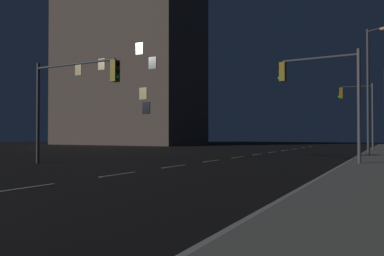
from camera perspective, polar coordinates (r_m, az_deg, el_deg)
The scene contains 9 objects.
ground_plane at distance 21.74m, azimuth 3.36°, elevation -4.75°, with size 112.00×112.00×0.00m, color black.
sidewalk_right at distance 19.87m, azimuth 25.15°, elevation -4.82°, with size 2.41×77.00×0.14m, color #9E937F.
lane_markings_center at distance 24.97m, azimuth 6.65°, elevation -4.24°, with size 0.14×50.00×0.01m.
lane_edge_line at distance 24.95m, azimuth 22.27°, elevation -4.18°, with size 0.14×53.00×0.01m.
traffic_light_far_right at distance 37.00m, azimuth 23.01°, elevation 3.24°, with size 2.85×0.57×5.72m.
traffic_light_mid_right at distance 19.43m, azimuth -16.98°, elevation 5.50°, with size 5.29×0.39×5.02m.
traffic_light_mid_left at distance 19.72m, azimuth 18.27°, elevation 6.00°, with size 3.85×0.44×5.21m.
street_lamp_median at distance 27.89m, azimuth 24.54°, elevation 6.32°, with size 1.36×0.97×8.14m.
building_distant at distance 58.72m, azimuth -9.16°, elevation 9.29°, with size 20.31×11.44×23.74m.
Camera 1 is at (8.84, -2.30, 1.44)m, focal length 36.68 mm.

